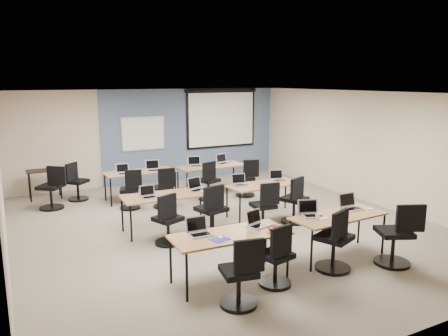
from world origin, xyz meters
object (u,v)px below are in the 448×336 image
task_chair_7 (295,204)px  spare_chair_a (76,185)px  utility_table (44,174)px  laptop_5 (196,187)px  task_chair_0 (241,278)px  laptop_4 (148,195)px  training_table_mid_right (264,186)px  task_chair_6 (265,210)px  spare_chair_b (52,191)px  laptop_11 (223,161)px  training_table_back_right (212,167)px  laptop_2 (311,212)px  task_chair_11 (247,181)px  task_chair_2 (335,245)px  task_chair_3 (397,239)px  task_chair_1 (277,261)px  training_table_front_right (338,218)px  laptop_10 (195,164)px  training_table_mid_left (168,197)px  task_chair_5 (212,215)px  projector_screen (222,115)px  task_chair_9 (164,191)px  training_table_back_left (140,173)px  task_chair_8 (131,193)px  whiteboard (143,134)px  laptop_7 (278,178)px  laptop_9 (154,168)px  task_chair_4 (168,224)px  laptop_8 (123,171)px  training_table_front_left (230,237)px  laptop_3 (351,205)px  laptop_0 (199,230)px

task_chair_7 → spare_chair_a: size_ratio=1.03×
utility_table → laptop_5: bearing=-55.1°
task_chair_0 → laptop_4: 3.31m
training_table_mid_right → task_chair_6: (-0.45, -0.73, -0.28)m
laptop_4 → spare_chair_b: 3.04m
laptop_11 → spare_chair_b: spare_chair_b is taller
training_table_back_right → training_table_mid_right: bearing=-89.8°
laptop_2 → task_chair_11: laptop_2 is taller
laptop_2 → task_chair_2: task_chair_2 is taller
task_chair_0 → task_chair_3: bearing=10.9°
spare_chair_a → spare_chair_b: 0.79m
training_table_mid_right → task_chair_1: 3.37m
training_table_front_right → laptop_4: laptop_4 is taller
spare_chair_a → training_table_front_right: bearing=-103.2°
training_table_mid_right → laptop_10: (-0.53, 2.53, 0.11)m
training_table_mid_left → laptop_2: bearing=-53.5°
training_table_front_right → task_chair_5: (-1.48, 1.83, -0.25)m
projector_screen → spare_chair_b: 5.59m
training_table_front_right → spare_chair_b: spare_chair_b is taller
laptop_4 → task_chair_9: task_chair_9 is taller
task_chair_0 → laptop_5: laptop_5 is taller
projector_screen → training_table_mid_left: projector_screen is taller
training_table_mid_right → laptop_10: 2.59m
training_table_back_left → task_chair_8: 0.88m
whiteboard → task_chair_6: 5.17m
laptop_7 → task_chair_9: task_chair_9 is taller
task_chair_5 → laptop_9: (-0.11, 3.13, 0.36)m
laptop_2 → whiteboard: bearing=117.0°
task_chair_4 → laptop_7: bearing=-6.6°
task_chair_5 → task_chair_7: (1.89, -0.07, -0.01)m
training_table_back_right → task_chair_5: size_ratio=1.73×
task_chair_6 → training_table_back_right: bearing=90.9°
spare_chair_a → spare_chair_b: size_ratio=0.95×
laptop_8 → laptop_10: laptop_10 is taller
task_chair_4 → laptop_7: 3.06m
task_chair_5 → spare_chair_a: task_chair_5 is taller
laptop_7 → laptop_8: 3.72m
task_chair_4 → training_table_mid_right: bearing=-7.0°
laptop_7 → laptop_11: laptop_11 is taller
task_chair_9 → laptop_10: size_ratio=2.88×
training_table_mid_left → task_chair_6: 1.95m
training_table_front_left → laptop_10: bearing=73.7°
laptop_3 → task_chair_2: bearing=-143.8°
task_chair_0 → laptop_9: 5.75m
laptop_7 → laptop_5: bearing=-162.0°
training_table_back_right → laptop_2: bearing=-97.7°
laptop_2 → laptop_0: bearing=-161.6°
laptop_9 → task_chair_0: bearing=-89.2°
task_chair_7 → laptop_11: (-0.03, 3.23, 0.38)m
laptop_3 → task_chair_8: bearing=125.1°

